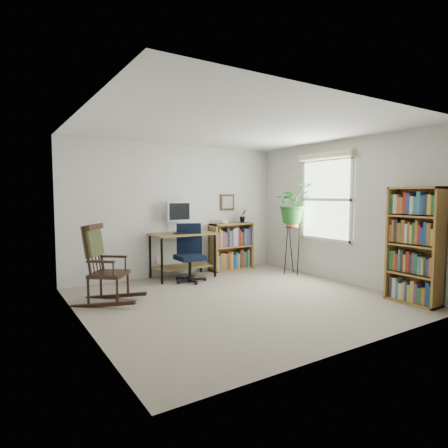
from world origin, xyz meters
TOP-DOWN VIEW (x-y plane):
  - floor at (0.00, 0.00)m, footprint 4.20×4.00m
  - ceiling at (0.00, 0.00)m, footprint 4.20×4.00m
  - wall_back at (0.00, 2.00)m, footprint 4.20×0.00m
  - wall_front at (0.00, -2.00)m, footprint 4.20×0.00m
  - wall_left at (-2.10, 0.00)m, footprint 0.00×4.00m
  - wall_right at (2.10, 0.00)m, footprint 0.00×4.00m
  - window at (2.06, 0.30)m, footprint 0.12×1.20m
  - desk at (-0.05, 1.70)m, footprint 1.12×0.62m
  - monitor at (-0.05, 1.84)m, footprint 0.46×0.16m
  - keyboard at (-0.05, 1.58)m, footprint 0.40×0.15m
  - office_chair at (-0.09, 1.34)m, footprint 0.72×0.72m
  - rocking_chair at (-1.60, 0.81)m, footprint 1.10×1.05m
  - low_bookshelf at (1.08, 1.82)m, footprint 0.88×0.29m
  - tall_bookshelf at (1.92, -1.42)m, footprint 0.30×0.70m
  - plant_stand at (1.80, 0.87)m, footprint 0.38×0.38m
  - spider_plant at (1.80, 0.87)m, footprint 1.69×1.88m
  - potted_plant_small at (1.36, 1.83)m, footprint 0.13×0.24m
  - framed_picture at (1.08, 1.97)m, footprint 0.32×0.04m

SIDE VIEW (x-z plane):
  - floor at x=0.00m, z-range 0.00..0.00m
  - desk at x=-0.05m, z-range 0.00..0.81m
  - low_bookshelf at x=1.08m, z-range 0.00..0.93m
  - office_chair at x=-0.09m, z-range 0.00..1.01m
  - plant_stand at x=1.80m, z-range 0.00..1.04m
  - rocking_chair at x=-1.60m, z-range 0.00..1.11m
  - tall_bookshelf at x=1.92m, z-range 0.00..1.59m
  - keyboard at x=-0.05m, z-range 0.81..0.83m
  - potted_plant_small at x=1.36m, z-range 0.93..1.03m
  - monitor at x=-0.05m, z-range 0.81..1.37m
  - wall_back at x=0.00m, z-range 0.00..2.40m
  - wall_front at x=0.00m, z-range 0.00..2.40m
  - wall_left at x=-2.10m, z-range 0.00..2.40m
  - wall_right at x=2.10m, z-range 0.00..2.40m
  - framed_picture at x=1.08m, z-range 1.17..1.49m
  - window at x=2.06m, z-range 0.65..2.15m
  - spider_plant at x=1.80m, z-range 0.96..2.42m
  - ceiling at x=0.00m, z-range 2.40..2.40m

